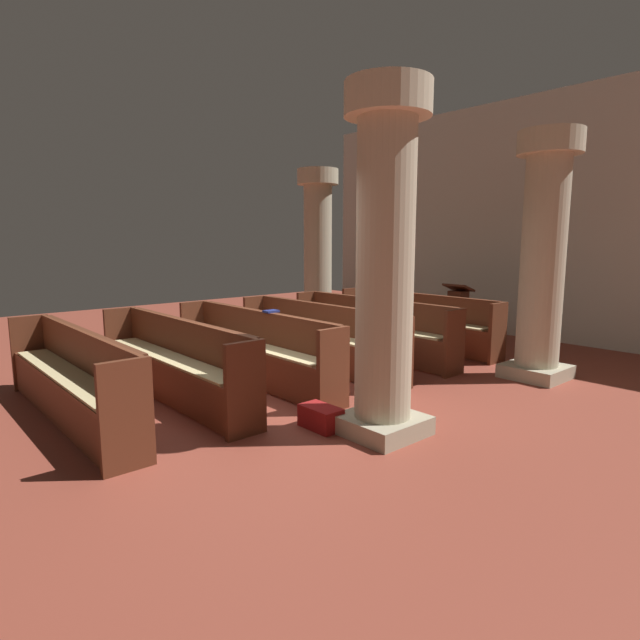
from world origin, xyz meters
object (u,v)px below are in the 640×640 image
pillar_aisle_side (543,253)px  pillar_far_side (318,248)px  pew_row_2 (318,334)px  kneeler_box_red (321,417)px  pillar_aisle_rear (385,259)px  pew_row_4 (172,357)px  pew_row_3 (253,345)px  pew_row_0 (415,319)px  lectern (457,318)px  pew_row_1 (371,326)px  hymn_book (271,311)px  pew_row_5 (70,374)px

pillar_aisle_side → pillar_far_side: bearing=178.1°
pew_row_2 → kneeler_box_red: (1.89, -1.60, -0.39)m
pillar_aisle_rear → pew_row_4: bearing=-156.8°
pew_row_2 → pillar_aisle_rear: bearing=-27.5°
pew_row_3 → pillar_far_side: bearing=126.4°
pillar_aisle_side → pew_row_0: bearing=170.8°
pew_row_3 → pillar_aisle_side: 4.02m
pillar_aisle_rear → lectern: pillar_aisle_rear is taller
pew_row_0 → pew_row_4: (0.00, -4.53, 0.00)m
pew_row_0 → pew_row_1: size_ratio=1.00×
pillar_aisle_side → pillar_aisle_rear: same height
hymn_book → kneeler_box_red: bearing=-20.8°
kneeler_box_red → pew_row_1: bearing=124.7°
pew_row_3 → pillar_aisle_rear: 2.67m
pew_row_1 → pew_row_0: bearing=90.0°
pew_row_5 → pew_row_1: bearing=90.0°
pew_row_2 → pew_row_4: 2.27m
pew_row_5 → lectern: lectern is taller
pew_row_0 → pillar_aisle_side: 2.70m
pew_row_5 → kneeler_box_red: (1.89, 1.80, -0.39)m
pillar_far_side → pillar_aisle_rear: bearing=-34.7°
pew_row_0 → pew_row_4: same height
pew_row_0 → kneeler_box_red: size_ratio=7.35×
pew_row_2 → pew_row_5: same height
pillar_aisle_rear → lectern: size_ratio=3.00×
pew_row_0 → pillar_aisle_rear: bearing=-55.8°
pew_row_3 → lectern: lectern is taller
pew_row_2 → pew_row_3: size_ratio=1.00×
kneeler_box_red → hymn_book: bearing=159.2°
pew_row_1 → pillar_far_side: bearing=158.9°
pew_row_1 → pew_row_2: size_ratio=1.00×
pew_row_1 → pew_row_5: bearing=-90.0°
pew_row_4 → pew_row_5: bearing=-90.0°
pew_row_0 → pew_row_2: 2.27m
pew_row_1 → pillar_far_side: (-2.34, 0.90, 1.19)m
pew_row_4 → kneeler_box_red: bearing=19.4°
lectern → kneeler_box_red: bearing=-71.0°
pillar_aisle_side → kneeler_box_red: size_ratio=7.39×
pillar_far_side → pew_row_4: bearing=-61.5°
pillar_far_side → pillar_aisle_rear: same height
pew_row_0 → lectern: size_ratio=2.98×
pillar_aisle_side → pillar_far_side: (-4.72, 0.15, 0.00)m
pew_row_0 → pillar_aisle_rear: size_ratio=0.99×
pew_row_2 → pillar_aisle_side: size_ratio=0.99×
lectern → kneeler_box_red: (1.65, -4.78, -0.34)m
kneeler_box_red → pillar_aisle_rear: bearing=35.8°
pew_row_2 → pew_row_3: bearing=-90.0°
pillar_far_side → kneeler_box_red: pillar_far_side is taller
pew_row_5 → hymn_book: hymn_book is taller
pillar_aisle_side → lectern: bearing=148.7°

